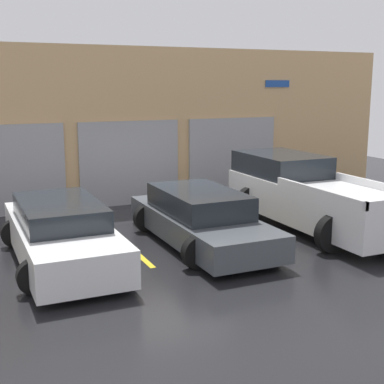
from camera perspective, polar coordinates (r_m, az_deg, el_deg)
ground_plane at (r=13.53m, az=-1.87°, el=-3.74°), size 28.00×28.00×0.00m
shophouse_building at (r=16.20m, az=-6.40°, el=6.88°), size 17.72×0.68×4.63m
pickup_truck at (r=13.74m, az=12.27°, el=-0.27°), size 2.45×5.57×1.71m
sedan_white at (r=11.10m, az=-13.77°, el=-4.30°), size 2.12×4.79×1.25m
sedan_side at (r=12.02m, az=0.91°, el=-2.84°), size 2.18×4.80×1.22m
parking_stripe_left at (r=11.60m, az=-6.02°, el=-6.39°), size 0.12×2.20×0.01m
parking_stripe_centre at (r=12.86m, az=7.26°, el=-4.63°), size 0.12×2.20×0.01m
parking_stripe_right at (r=14.67m, az=17.68°, el=-3.07°), size 0.12×2.20×0.01m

